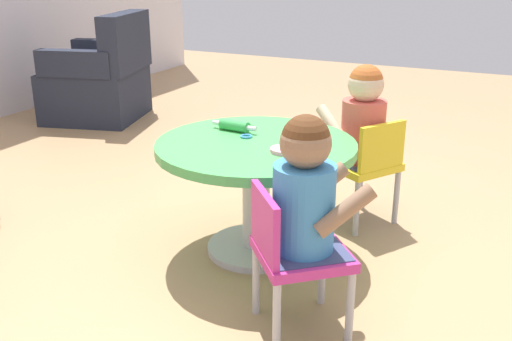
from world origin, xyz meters
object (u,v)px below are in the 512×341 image
object	(u,v)px
armchair_dark	(101,81)
seated_child_left	(306,190)
child_chair_right	(366,165)
craft_scissors	(293,136)
child_chair_left	(293,253)
seated_child_right	(363,118)
craft_table	(256,170)
rolling_pin	(234,126)

from	to	relation	value
armchair_dark	seated_child_left	bearing A→B (deg)	-127.87
child_chair_right	craft_scissors	world-z (taller)	child_chair_right
seated_child_left	child_chair_right	distance (m)	0.99
seated_child_left	child_chair_right	world-z (taller)	seated_child_left
armchair_dark	craft_scissors	size ratio (longest dim) A/B	6.39
child_chair_left	seated_child_right	size ratio (longest dim) A/B	1.05
child_chair_left	seated_child_left	bearing A→B (deg)	-48.83
seated_child_left	seated_child_right	world-z (taller)	same
craft_table	rolling_pin	bearing A→B (deg)	56.01
armchair_dark	craft_table	bearing A→B (deg)	-125.46
craft_scissors	seated_child_right	bearing A→B (deg)	-27.93
craft_table	seated_child_right	xyz separation A→B (m)	(0.52, -0.31, 0.14)
child_chair_left	rolling_pin	world-z (taller)	rolling_pin
child_chair_left	armchair_dark	distance (m)	3.23
craft_table	child_chair_right	xyz separation A→B (m)	(0.50, -0.35, -0.08)
seated_child_left	armchair_dark	xyz separation A→B (m)	(1.99, 2.56, -0.22)
seated_child_right	armchair_dark	size ratio (longest dim) A/B	0.58
seated_child_left	seated_child_right	bearing A→B (deg)	5.41
rolling_pin	seated_child_left	bearing A→B (deg)	-134.87
seated_child_right	seated_child_left	bearing A→B (deg)	-174.59
child_chair_left	rolling_pin	xyz separation A→B (m)	(0.59, 0.54, 0.23)
craft_table	child_chair_left	bearing A→B (deg)	-142.08
seated_child_left	rolling_pin	bearing A→B (deg)	45.13
child_chair_right	armchair_dark	distance (m)	2.70
child_chair_left	child_chair_right	distance (m)	0.99
craft_table	child_chair_right	world-z (taller)	child_chair_right
craft_table	seated_child_left	xyz separation A→B (m)	(-0.46, -0.41, 0.14)
craft_table	armchair_dark	bearing A→B (deg)	54.54
rolling_pin	craft_table	bearing A→B (deg)	-123.99
child_chair_right	seated_child_right	world-z (taller)	seated_child_right
child_chair_left	rolling_pin	size ratio (longest dim) A/B	2.32
child_chair_left	craft_scissors	bearing A→B (deg)	22.96
child_chair_left	seated_child_left	size ratio (longest dim) A/B	1.05
child_chair_right	seated_child_right	xyz separation A→B (m)	(0.02, 0.03, 0.23)
seated_child_left	armchair_dark	distance (m)	3.24
craft_table	seated_child_right	world-z (taller)	seated_child_right
child_chair_left	child_chair_right	xyz separation A→B (m)	(0.99, 0.03, 0.00)
seated_child_right	rolling_pin	world-z (taller)	seated_child_right
child_chair_right	seated_child_right	bearing A→B (deg)	58.67
child_chair_right	seated_child_right	distance (m)	0.23
armchair_dark	rolling_pin	distance (m)	2.45
seated_child_right	craft_scissors	world-z (taller)	seated_child_right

